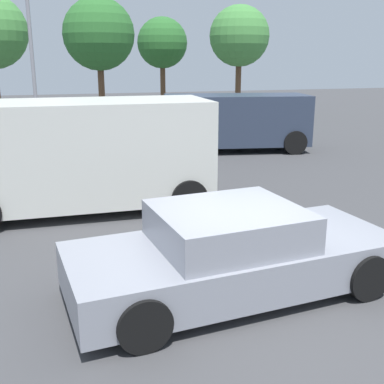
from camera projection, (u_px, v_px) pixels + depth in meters
The scene contains 9 objects.
ground_plane at pixel (244, 293), 6.60m from camera, with size 80.00×80.00×0.00m, color #424244.
sedan_foreground at pixel (233, 253), 6.49m from camera, with size 4.66×2.29×1.22m.
van_white at pixel (84, 152), 9.93m from camera, with size 5.22×2.32×2.30m.
suv_dark at pixel (236, 120), 16.52m from camera, with size 5.14×2.78×1.93m.
pedestrian at pixel (31, 144), 12.20m from camera, with size 0.44×0.46×1.71m.
light_post_near at pixel (30, 33), 17.75m from camera, with size 0.44×0.44×5.88m.
tree_back_left at pixel (239, 36), 24.99m from camera, with size 3.15×3.15×5.85m.
tree_back_center at pixel (99, 35), 21.80m from camera, with size 3.27×3.27×5.85m.
tree_far_right at pixel (162, 43), 29.24m from camera, with size 3.07×3.07×5.60m.
Camera 1 is at (-2.41, -5.52, 3.13)m, focal length 44.56 mm.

